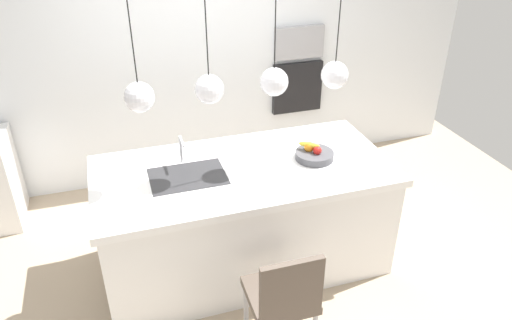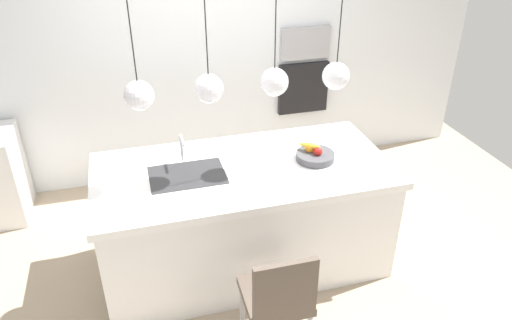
# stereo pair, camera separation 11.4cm
# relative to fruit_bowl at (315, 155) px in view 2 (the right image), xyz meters

# --- Properties ---
(floor) EXTENTS (6.60, 6.60, 0.00)m
(floor) POSITION_rel_fruit_bowl_xyz_m (-0.57, 0.03, -0.97)
(floor) COLOR tan
(floor) RESTS_ON ground
(back_wall) EXTENTS (6.00, 0.10, 2.60)m
(back_wall) POSITION_rel_fruit_bowl_xyz_m (-0.57, 1.68, 0.33)
(back_wall) COLOR white
(back_wall) RESTS_ON ground
(kitchen_island) EXTENTS (2.28, 1.10, 0.92)m
(kitchen_island) POSITION_rel_fruit_bowl_xyz_m (-0.57, 0.03, -0.50)
(kitchen_island) COLOR white
(kitchen_island) RESTS_ON ground
(sink_basin) EXTENTS (0.56, 0.40, 0.02)m
(sink_basin) POSITION_rel_fruit_bowl_xyz_m (-1.00, 0.03, -0.05)
(sink_basin) COLOR #2D2D30
(sink_basin) RESTS_ON kitchen_island
(faucet) EXTENTS (0.02, 0.17, 0.22)m
(faucet) POSITION_rel_fruit_bowl_xyz_m (-1.00, 0.24, 0.10)
(faucet) COLOR silver
(faucet) RESTS_ON kitchen_island
(fruit_bowl) EXTENTS (0.30, 0.30, 0.14)m
(fruit_bowl) POSITION_rel_fruit_bowl_xyz_m (0.00, 0.00, 0.00)
(fruit_bowl) COLOR #4C4C51
(fruit_bowl) RESTS_ON kitchen_island
(microwave) EXTENTS (0.54, 0.08, 0.34)m
(microwave) POSITION_rel_fruit_bowl_xyz_m (0.51, 1.61, 0.41)
(microwave) COLOR #9E9EA3
(microwave) RESTS_ON back_wall
(oven) EXTENTS (0.56, 0.08, 0.56)m
(oven) POSITION_rel_fruit_bowl_xyz_m (0.51, 1.61, -0.09)
(oven) COLOR black
(oven) RESTS_ON back_wall
(chair_near) EXTENTS (0.43, 0.43, 0.90)m
(chair_near) POSITION_rel_fruit_bowl_xyz_m (-0.59, -0.93, -0.46)
(chair_near) COLOR brown
(chair_near) RESTS_ON ground
(pendant_light_left) EXTENTS (0.20, 0.20, 0.80)m
(pendant_light_left) POSITION_rel_fruit_bowl_xyz_m (-1.28, 0.03, 0.63)
(pendant_light_left) COLOR silver
(pendant_light_center_left) EXTENTS (0.20, 0.20, 0.80)m
(pendant_light_center_left) POSITION_rel_fruit_bowl_xyz_m (-0.80, 0.03, 0.63)
(pendant_light_center_left) COLOR silver
(pendant_light_center_right) EXTENTS (0.20, 0.20, 0.80)m
(pendant_light_center_right) POSITION_rel_fruit_bowl_xyz_m (-0.33, 0.03, 0.63)
(pendant_light_center_right) COLOR silver
(pendant_light_right) EXTENTS (0.20, 0.20, 0.80)m
(pendant_light_right) POSITION_rel_fruit_bowl_xyz_m (0.14, 0.03, 0.63)
(pendant_light_right) COLOR silver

